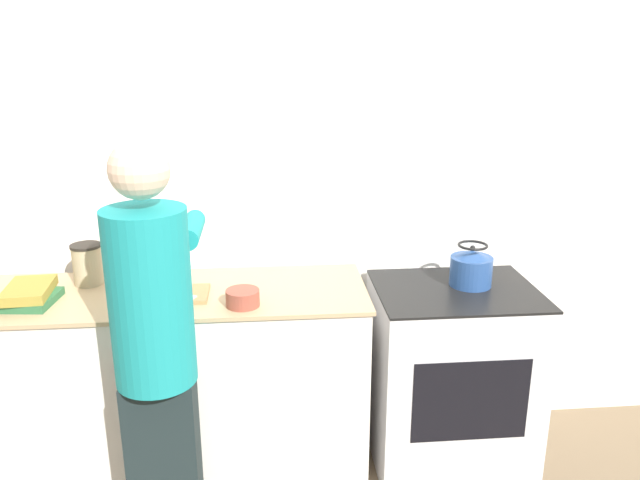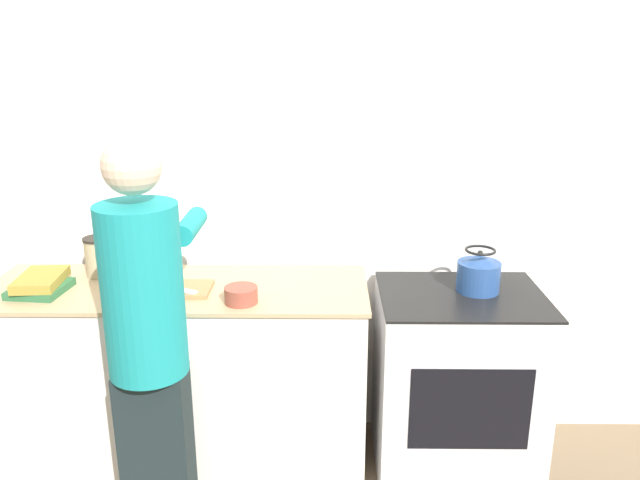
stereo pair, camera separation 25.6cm
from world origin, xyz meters
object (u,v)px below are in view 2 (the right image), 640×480
(cutting_board, at_px, (177,289))
(kettle, at_px, (479,273))
(canister_jar, at_px, (100,256))
(person, at_px, (148,336))
(oven, at_px, (456,382))
(knife, at_px, (173,288))
(bowl_prep, at_px, (241,295))

(cutting_board, relative_size, kettle, 1.50)
(cutting_board, xyz_separation_m, kettle, (1.36, 0.11, 0.04))
(cutting_board, height_order, canister_jar, canister_jar)
(kettle, relative_size, canister_jar, 1.08)
(kettle, bearing_deg, person, -158.27)
(person, xyz_separation_m, canister_jar, (-0.39, 0.63, 0.10))
(person, bearing_deg, canister_jar, 122.01)
(person, xyz_separation_m, cutting_board, (0.01, 0.44, 0.02))
(oven, distance_m, canister_jar, 1.79)
(oven, xyz_separation_m, cutting_board, (-1.28, -0.06, 0.49))
(knife, bearing_deg, canister_jar, 177.69)
(oven, relative_size, person, 0.53)
(oven, distance_m, bowl_prep, 1.12)
(person, distance_m, bowl_prep, 0.44)
(oven, height_order, kettle, kettle)
(oven, relative_size, knife, 3.92)
(person, relative_size, canister_jar, 8.97)
(cutting_board, xyz_separation_m, bowl_prep, (0.30, -0.13, 0.03))
(person, xyz_separation_m, bowl_prep, (0.31, 0.31, 0.04))
(oven, distance_m, knife, 1.39)
(knife, bearing_deg, bowl_prep, 7.25)
(oven, xyz_separation_m, canister_jar, (-1.69, 0.13, 0.58))
(oven, bearing_deg, bowl_prep, -169.12)
(kettle, xyz_separation_m, canister_jar, (-1.76, 0.08, 0.05))
(cutting_board, xyz_separation_m, canister_jar, (-0.40, 0.19, 0.09))
(canister_jar, bearing_deg, kettle, -2.71)
(knife, height_order, canister_jar, canister_jar)
(person, bearing_deg, cutting_board, 88.79)
(cutting_board, bearing_deg, knife, -126.48)
(knife, height_order, bowl_prep, bowl_prep)
(person, height_order, kettle, person)
(oven, distance_m, cutting_board, 1.38)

